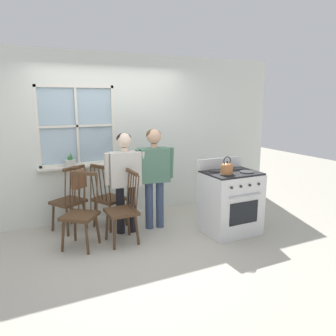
{
  "coord_description": "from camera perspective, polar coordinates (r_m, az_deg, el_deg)",
  "views": [
    {
      "loc": [
        -1.53,
        -3.88,
        1.95
      ],
      "look_at": [
        0.47,
        0.22,
        1.0
      ],
      "focal_mm": 35.0,
      "sensor_mm": 36.0,
      "label": 1
    }
  ],
  "objects": [
    {
      "name": "chair_by_window",
      "position": [
        5.17,
        -16.82,
        -5.61
      ],
      "size": [
        0.57,
        0.56,
        1.01
      ],
      "rotation": [
        0.0,
        0.0,
        -2.6
      ],
      "color": "#4C331E",
      "rests_on": "ground_plane"
    },
    {
      "name": "person_elderly_left",
      "position": [
        4.78,
        -7.49,
        -0.85
      ],
      "size": [
        0.61,
        0.25,
        1.49
      ],
      "rotation": [
        0.0,
        0.0,
        -0.1
      ],
      "color": "black",
      "rests_on": "ground_plane"
    },
    {
      "name": "chair_center_cluster",
      "position": [
        5.15,
        -10.34,
        -5.35
      ],
      "size": [
        0.55,
        0.56,
        1.01
      ],
      "rotation": [
        0.0,
        0.0,
        2.06
      ],
      "color": "#4C331E",
      "rests_on": "ground_plane"
    },
    {
      "name": "handbag",
      "position": [
        4.9,
        -15.31,
        -1.81
      ],
      "size": [
        0.24,
        0.25,
        0.31
      ],
      "color": "brown",
      "rests_on": "chair_by_window"
    },
    {
      "name": "chair_near_wall",
      "position": [
        4.55,
        -14.98,
        -7.89
      ],
      "size": [
        0.58,
        0.57,
        1.01
      ],
      "rotation": [
        0.0,
        0.0,
        -0.68
      ],
      "color": "#4C331E",
      "rests_on": "ground_plane"
    },
    {
      "name": "person_teen_center",
      "position": [
        4.93,
        -2.42,
        -0.01
      ],
      "size": [
        0.61,
        0.26,
        1.53
      ],
      "rotation": [
        0.0,
        0.0,
        -0.11
      ],
      "color": "#384766",
      "rests_on": "ground_plane"
    },
    {
      "name": "stove",
      "position": [
        4.98,
        10.74,
        -5.73
      ],
      "size": [
        0.78,
        0.68,
        1.08
      ],
      "color": "silver",
      "rests_on": "ground_plane"
    },
    {
      "name": "kettle",
      "position": [
        4.64,
        10.23,
        0.04
      ],
      "size": [
        0.21,
        0.17,
        0.25
      ],
      "color": "#A86638",
      "rests_on": "stove"
    },
    {
      "name": "potted_plant",
      "position": [
        5.35,
        -16.66,
        0.96
      ],
      "size": [
        0.16,
        0.16,
        0.24
      ],
      "color": "beige",
      "rests_on": "wall_back"
    },
    {
      "name": "wall_back",
      "position": [
        5.54,
        -9.48,
        5.22
      ],
      "size": [
        6.4,
        0.16,
        2.7
      ],
      "color": "silver",
      "rests_on": "ground_plane"
    },
    {
      "name": "chair_near_stove",
      "position": [
        4.58,
        -7.86,
        -7.44
      ],
      "size": [
        0.41,
        0.43,
        1.01
      ],
      "rotation": [
        0.0,
        0.0,
        -1.56
      ],
      "color": "#4C331E",
      "rests_on": "ground_plane"
    },
    {
      "name": "ground_plane",
      "position": [
        4.61,
        -4.18,
        -13.33
      ],
      "size": [
        16.0,
        16.0,
        0.0
      ],
      "primitive_type": "plane",
      "color": "#B2AD9E"
    }
  ]
}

